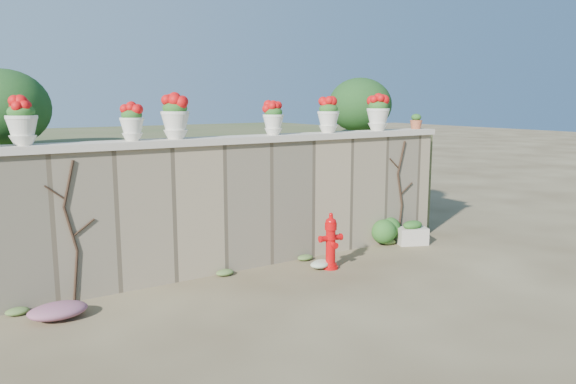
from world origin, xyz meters
TOP-DOWN VIEW (x-y plane):
  - ground at (0.00, 0.00)m, footprint 80.00×80.00m
  - stone_wall at (0.00, 1.80)m, footprint 8.00×0.40m
  - wall_cap at (0.00, 1.80)m, footprint 8.10×0.52m
  - raised_fill at (0.00, 5.00)m, footprint 9.00×6.00m
  - back_shrub_left at (-3.20, 3.00)m, footprint 1.30×1.30m
  - back_shrub_right at (3.40, 3.00)m, footprint 1.30×1.30m
  - vine_left at (-2.67, 1.58)m, footprint 0.60×0.04m
  - vine_right at (3.23, 1.58)m, footprint 0.60×0.04m
  - fire_hydrant at (1.08, 0.91)m, footprint 0.39×0.28m
  - planter_box at (3.27, 1.28)m, footprint 0.62×0.50m
  - green_shrub at (2.88, 1.55)m, footprint 0.62×0.56m
  - magenta_clump at (-3.16, 1.16)m, footprint 0.96×0.64m
  - white_flowers at (0.94, 1.00)m, footprint 0.48×0.38m
  - urn_pot_0 at (-3.14, 1.80)m, footprint 0.39×0.39m
  - urn_pot_1 at (-1.74, 1.80)m, footprint 0.33×0.33m
  - urn_pot_2 at (-1.10, 1.80)m, footprint 0.41×0.41m
  - urn_pot_3 at (0.57, 1.80)m, footprint 0.34×0.34m
  - urn_pot_4 at (1.68, 1.80)m, footprint 0.38×0.38m
  - urn_pot_5 at (2.82, 1.80)m, footprint 0.41×0.41m
  - terracotta_pot at (3.80, 1.80)m, footprint 0.23×0.23m

SIDE VIEW (x-z plane):
  - ground at x=0.00m, z-range 0.00..0.00m
  - white_flowers at x=0.94m, z-range 0.00..0.17m
  - magenta_clump at x=-3.16m, z-range 0.00..0.26m
  - planter_box at x=3.27m, z-range -0.02..0.43m
  - green_shrub at x=2.88m, z-range 0.00..0.59m
  - fire_hydrant at x=1.08m, z-range 0.00..0.90m
  - vine_left at x=-2.67m, z-range 0.04..1.94m
  - vine_right at x=3.23m, z-range 0.04..1.94m
  - stone_wall at x=0.00m, z-range 0.00..2.00m
  - raised_fill at x=0.00m, z-range 0.00..2.00m
  - wall_cap at x=0.00m, z-range 2.00..2.10m
  - terracotta_pot at x=3.80m, z-range 2.09..2.37m
  - urn_pot_1 at x=-1.74m, z-range 2.10..2.62m
  - urn_pot_3 at x=0.57m, z-range 2.10..2.63m
  - urn_pot_4 at x=1.68m, z-range 2.10..2.69m
  - urn_pot_0 at x=-3.14m, z-range 2.10..2.70m
  - urn_pot_2 at x=-1.10m, z-range 2.10..2.74m
  - urn_pot_5 at x=2.82m, z-range 2.10..2.75m
  - back_shrub_left at x=-3.20m, z-range 2.00..3.10m
  - back_shrub_right at x=3.40m, z-range 2.00..3.10m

